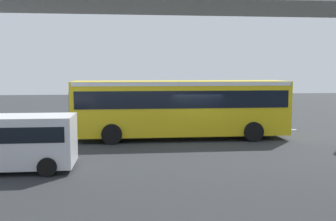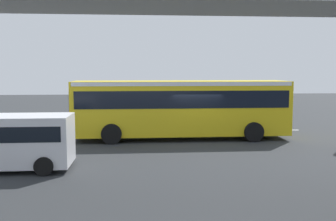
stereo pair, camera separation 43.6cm
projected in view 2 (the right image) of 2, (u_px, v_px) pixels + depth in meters
ground at (195, 140)px, 20.60m from camera, size 80.00×80.00×0.00m
city_bus at (181, 104)px, 20.82m from camera, size 11.54×2.85×3.15m
parked_van at (6, 139)px, 14.32m from camera, size 4.80×2.17×2.05m
lane_dash_leftmost at (283, 130)px, 23.96m from camera, size 2.00×0.20×0.01m
lane_dash_left at (220, 131)px, 23.63m from camera, size 2.00×0.20×0.01m
lane_dash_centre at (155, 132)px, 23.29m from camera, size 2.00×0.20×0.01m
lane_dash_right at (88, 133)px, 22.96m from camera, size 2.00×0.20×0.01m
pedestrian_overpass at (259, 16)px, 9.76m from camera, size 27.09×2.60×6.87m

